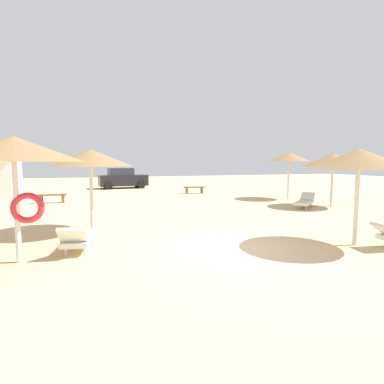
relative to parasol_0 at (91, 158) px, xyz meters
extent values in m
plane|color=#D1B284|center=(3.34, -3.31, -2.37)|extent=(80.00, 80.00, 0.00)
cylinder|color=silver|center=(0.00, 0.00, -1.27)|extent=(0.12, 0.12, 2.21)
cone|color=olive|center=(0.00, 0.00, 0.01)|extent=(2.68, 2.68, 0.54)
cylinder|color=silver|center=(11.58, 2.00, -1.31)|extent=(0.12, 0.12, 2.13)
cone|color=olive|center=(11.58, 2.00, -0.02)|extent=(2.91, 2.91, 0.64)
cylinder|color=silver|center=(6.69, -4.18, -1.29)|extent=(0.12, 0.12, 2.17)
cone|color=olive|center=(6.69, -4.18, -0.03)|extent=(2.64, 2.64, 0.53)
cylinder|color=silver|center=(11.59, 5.58, -1.18)|extent=(0.12, 0.12, 2.38)
cone|color=olive|center=(11.59, 5.58, 0.18)|extent=(2.54, 2.54, 0.53)
cylinder|color=silver|center=(-1.66, -2.88, -1.19)|extent=(0.12, 0.12, 2.36)
cone|color=olive|center=(-1.66, -2.88, 0.16)|extent=(2.94, 2.94, 0.55)
torus|color=red|center=(-1.44, -2.88, -1.15)|extent=(0.71, 0.20, 0.70)
cube|color=silver|center=(-0.37, -2.14, -2.09)|extent=(0.94, 1.79, 0.12)
cube|color=silver|center=(-0.51, -2.93, -1.83)|extent=(0.71, 0.55, 0.45)
cylinder|color=silver|center=(-0.26, -2.77, -2.26)|extent=(0.06, 0.06, 0.22)
cylinder|color=silver|center=(-0.69, -2.69, -2.26)|extent=(0.06, 0.06, 0.22)
cylinder|color=silver|center=(-0.04, -1.59, -2.26)|extent=(0.06, 0.06, 0.22)
cylinder|color=silver|center=(-0.48, -1.51, -2.26)|extent=(0.06, 0.06, 0.22)
cube|color=silver|center=(9.88, 1.94, -2.09)|extent=(1.72, 1.58, 0.12)
cube|color=silver|center=(10.50, 2.45, -1.86)|extent=(0.78, 0.80, 0.39)
cylinder|color=silver|center=(10.20, 2.49, -2.26)|extent=(0.06, 0.06, 0.22)
cylinder|color=silver|center=(10.48, 2.15, -2.26)|extent=(0.06, 0.06, 0.22)
cylinder|color=silver|center=(9.28, 1.73, -2.26)|extent=(0.06, 0.06, 0.22)
cylinder|color=silver|center=(9.56, 1.39, -2.26)|extent=(0.06, 0.06, 0.22)
cube|color=brown|center=(-1.89, 8.06, -1.92)|extent=(1.53, 0.52, 0.08)
cube|color=brown|center=(-2.43, 8.10, -2.16)|extent=(0.15, 0.37, 0.41)
cube|color=brown|center=(-1.34, 8.02, -2.16)|extent=(0.15, 0.37, 0.41)
cube|color=brown|center=(7.21, 10.45, -1.92)|extent=(1.54, 0.59, 0.08)
cube|color=brown|center=(6.67, 10.52, -2.16)|extent=(0.17, 0.37, 0.41)
cube|color=brown|center=(7.76, 10.38, -2.16)|extent=(0.17, 0.37, 0.41)
cube|color=black|center=(2.96, 16.65, -1.70)|extent=(4.12, 2.01, 0.90)
cube|color=#262D38|center=(2.76, 16.63, -0.95)|extent=(2.12, 1.71, 0.60)
cylinder|color=black|center=(4.23, 17.63, -2.05)|extent=(0.66, 0.27, 0.64)
cylinder|color=black|center=(4.37, 15.88, -2.05)|extent=(0.66, 0.27, 0.64)
cylinder|color=black|center=(1.54, 17.42, -2.05)|extent=(0.66, 0.27, 0.64)
cylinder|color=black|center=(1.68, 15.66, -2.05)|extent=(0.66, 0.27, 0.64)
camera|label=1|loc=(-0.23, -10.71, -0.11)|focal=29.58mm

